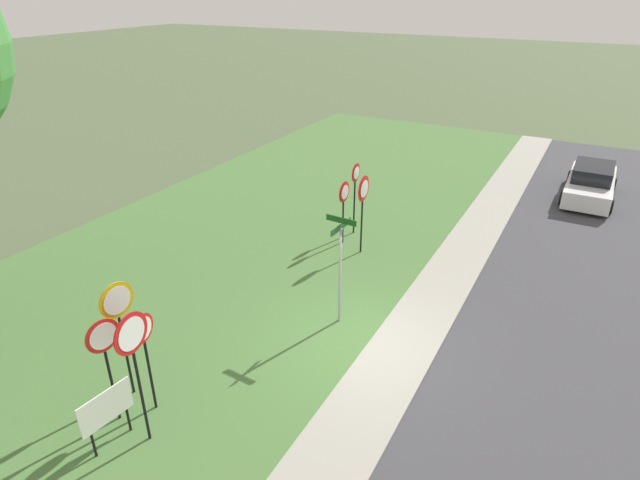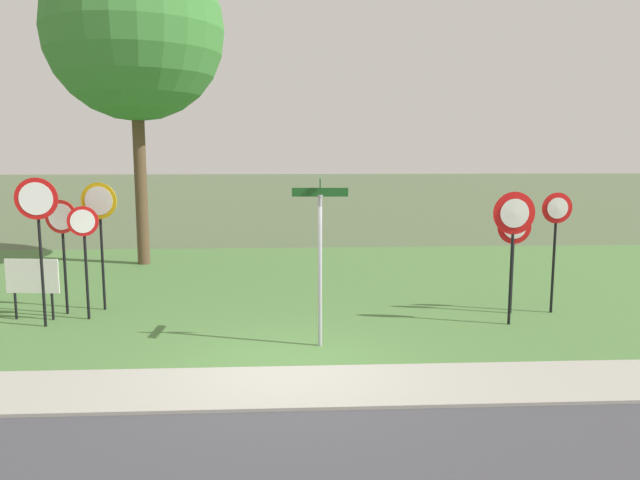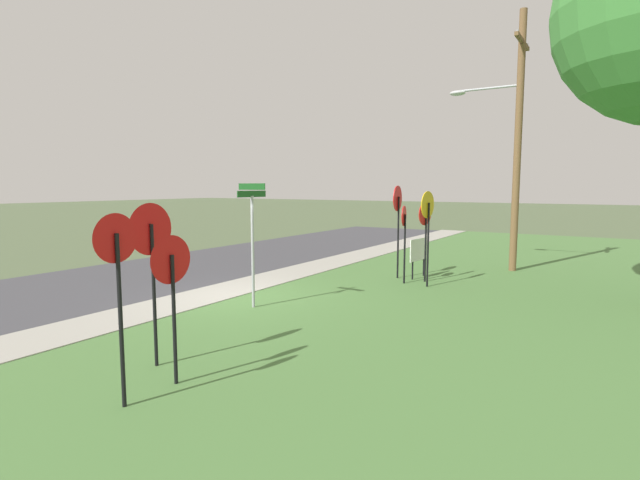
{
  "view_description": "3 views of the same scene",
  "coord_description": "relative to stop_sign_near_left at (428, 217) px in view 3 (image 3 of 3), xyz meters",
  "views": [
    {
      "loc": [
        -9.65,
        -3.94,
        8.03
      ],
      "look_at": [
        1.55,
        2.16,
        1.72
      ],
      "focal_mm": 29.43,
      "sensor_mm": 36.0,
      "label": 1
    },
    {
      "loc": [
        0.04,
        -9.32,
        3.46
      ],
      "look_at": [
        0.73,
        3.54,
        1.56
      ],
      "focal_mm": 34.34,
      "sensor_mm": 36.0,
      "label": 2
    },
    {
      "loc": [
        9.48,
        8.46,
        2.93
      ],
      "look_at": [
        1.2,
        3.32,
        1.85
      ],
      "focal_mm": 27.4,
      "sensor_mm": 36.0,
      "label": 3
    }
  ],
  "objects": [
    {
      "name": "yield_sign_near_left",
      "position": [
        8.32,
        -1.59,
        -0.04
      ],
      "size": [
        0.83,
        0.1,
        2.63
      ],
      "rotation": [
        0.0,
        0.0,
        -0.01
      ],
      "color": "black",
      "rests_on": "grass_median"
    },
    {
      "name": "stop_sign_far_left",
      "position": [
        -0.68,
        -0.31,
        -0.27
      ],
      "size": [
        0.69,
        0.15,
        2.41
      ],
      "rotation": [
        0.0,
        0.0,
        -0.18
      ],
      "color": "black",
      "rests_on": "grass_median"
    },
    {
      "name": "ground_plane",
      "position": [
        3.92,
        -3.75,
        -2.05
      ],
      "size": [
        160.0,
        160.0,
        0.0
      ],
      "primitive_type": "plane",
      "color": "#4C5B3D"
    },
    {
      "name": "stop_sign_near_right",
      "position": [
        -0.1,
        -0.75,
        -0.37
      ],
      "size": [
        0.6,
        0.14,
        2.32
      ],
      "rotation": [
        0.0,
        0.0,
        0.19
      ],
      "color": "black",
      "rests_on": "grass_median"
    },
    {
      "name": "stop_sign_near_left",
      "position": [
        0.0,
        0.0,
        0.0
      ],
      "size": [
        0.77,
        0.13,
        2.75
      ],
      "rotation": [
        0.0,
        0.0,
        -0.12
      ],
      "color": "black",
      "rests_on": "grass_median"
    },
    {
      "name": "yield_sign_near_right",
      "position": [
        8.66,
        -0.76,
        -0.39
      ],
      "size": [
        0.71,
        0.11,
        2.19
      ],
      "rotation": [
        0.0,
        0.0,
        -0.04
      ],
      "color": "black",
      "rests_on": "grass_median"
    },
    {
      "name": "yield_sign_far_left",
      "position": [
        9.54,
        -0.75,
        -0.13
      ],
      "size": [
        0.64,
        0.1,
        2.55
      ],
      "rotation": [
        0.0,
        0.0,
        -0.01
      ],
      "color": "black",
      "rests_on": "grass_median"
    },
    {
      "name": "notice_board",
      "position": [
        -1.2,
        -0.69,
        -1.18
      ],
      "size": [
        1.1,
        0.15,
        1.25
      ],
      "rotation": [
        0.0,
        0.0,
        -0.11
      ],
      "color": "black",
      "rests_on": "grass_median"
    },
    {
      "name": "grass_median",
      "position": [
        3.92,
        2.25,
        -2.03
      ],
      "size": [
        44.0,
        12.0,
        0.04
      ],
      "primitive_type": "cube",
      "color": "#477038",
      "rests_on": "ground_plane"
    },
    {
      "name": "stop_sign_far_center",
      "position": [
        -0.78,
        -1.25,
        0.12
      ],
      "size": [
        0.8,
        0.11,
        2.9
      ],
      "rotation": [
        0.0,
        0.0,
        0.08
      ],
      "color": "black",
      "rests_on": "grass_median"
    },
    {
      "name": "road_asphalt",
      "position": [
        3.92,
        -8.55,
        -2.05
      ],
      "size": [
        44.0,
        6.4,
        0.01
      ],
      "primitive_type": "cube",
      "color": "#3D3D42",
      "rests_on": "ground_plane"
    },
    {
      "name": "sidewalk_strip",
      "position": [
        3.92,
        -4.55,
        -2.02
      ],
      "size": [
        44.0,
        1.6,
        0.06
      ],
      "primitive_type": "cube",
      "color": "#99968C",
      "rests_on": "ground_plane"
    },
    {
      "name": "utility_pole",
      "position": [
        -4.17,
        1.43,
        2.65
      ],
      "size": [
        2.1,
        2.48,
        8.62
      ],
      "color": "brown",
      "rests_on": "grass_median"
    },
    {
      "name": "street_name_post",
      "position": [
        4.52,
        -2.68,
        -0.26
      ],
      "size": [
        0.96,
        0.82,
        2.95
      ],
      "rotation": [
        0.0,
        0.0,
        -0.05
      ],
      "color": "#9EA0A8",
      "rests_on": "grass_median"
    }
  ]
}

